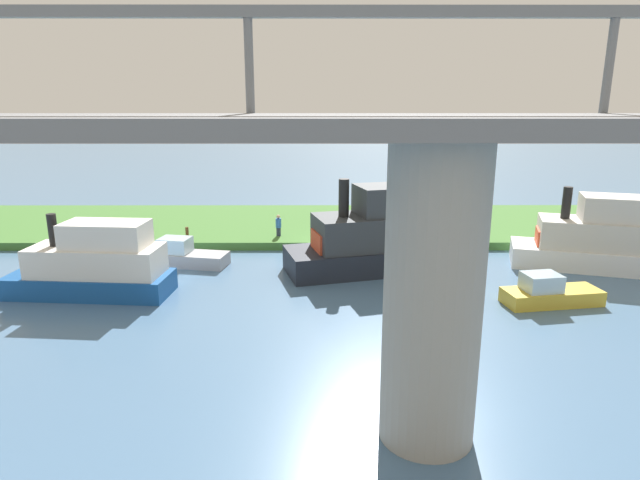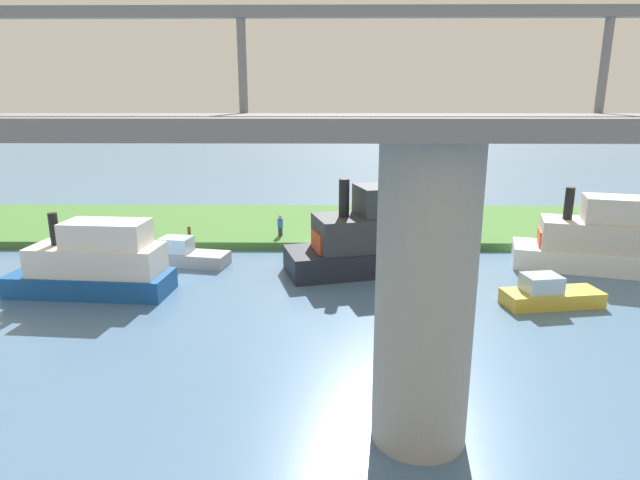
% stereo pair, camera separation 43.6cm
% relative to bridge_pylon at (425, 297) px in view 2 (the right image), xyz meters
% --- Properties ---
extents(ground_plane, '(160.00, 160.00, 0.00)m').
position_rel_bridge_pylon_xyz_m(ground_plane, '(1.54, -18.83, -4.12)').
color(ground_plane, '#4C7093').
extents(grassy_bank, '(80.00, 12.00, 0.50)m').
position_rel_bridge_pylon_xyz_m(grassy_bank, '(1.54, -24.83, -3.87)').
color(grassy_bank, '#427533').
rests_on(grassy_bank, ground).
extents(bridge_pylon, '(2.59, 2.59, 8.25)m').
position_rel_bridge_pylon_xyz_m(bridge_pylon, '(0.00, 0.00, 0.00)').
color(bridge_pylon, '#9E998E').
rests_on(bridge_pylon, ground).
extents(bridge_span, '(68.22, 4.30, 3.25)m').
position_rel_bridge_pylon_xyz_m(bridge_span, '(0.00, -0.02, 4.62)').
color(bridge_span, slate).
rests_on(bridge_span, bridge_pylon).
extents(person_on_bank, '(0.51, 0.51, 1.39)m').
position_rel_bridge_pylon_xyz_m(person_on_bank, '(5.58, -20.56, -2.92)').
color(person_on_bank, '#2D334C').
rests_on(person_on_bank, grassy_bank).
extents(mooring_post, '(0.20, 0.20, 0.75)m').
position_rel_bridge_pylon_xyz_m(mooring_post, '(11.32, -19.84, -3.25)').
color(mooring_post, brown).
rests_on(mooring_post, grassy_bank).
extents(riverboat_paddlewheel, '(7.86, 3.16, 3.93)m').
position_rel_bridge_pylon_xyz_m(riverboat_paddlewheel, '(13.68, -11.20, -2.67)').
color(riverboat_paddlewheel, '#195199').
rests_on(riverboat_paddlewheel, ground).
extents(motorboat_white, '(10.48, 5.78, 5.09)m').
position_rel_bridge_pylon_xyz_m(motorboat_white, '(-0.60, -15.14, -2.24)').
color(motorboat_white, '#1E232D').
rests_on(motorboat_white, ground).
extents(pontoon_yellow, '(4.89, 2.49, 1.55)m').
position_rel_bridge_pylon_xyz_m(pontoon_yellow, '(10.62, -15.91, -3.57)').
color(pontoon_yellow, '#99999E').
rests_on(pontoon_yellow, ground).
extents(skiff_small, '(9.22, 5.29, 4.47)m').
position_rel_bridge_pylon_xyz_m(skiff_small, '(-12.59, -15.16, -2.47)').
color(skiff_small, white).
rests_on(skiff_small, ground).
extents(houseboat_blue, '(4.61, 2.25, 1.47)m').
position_rel_bridge_pylon_xyz_m(houseboat_blue, '(-7.55, -9.89, -3.60)').
color(houseboat_blue, gold).
rests_on(houseboat_blue, ground).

